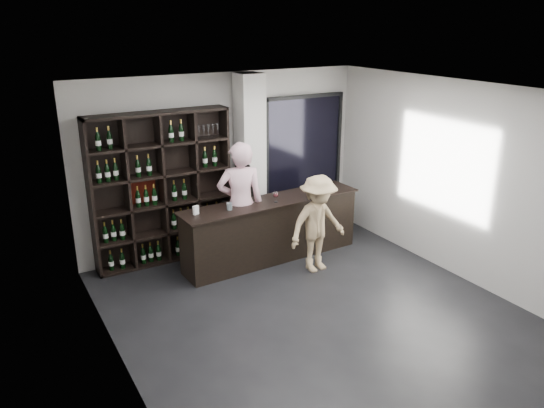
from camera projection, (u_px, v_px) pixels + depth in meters
floor at (314, 312)px, 7.06m from camera, size 5.00×5.50×0.01m
wine_shelf at (162, 189)px, 8.22m from camera, size 2.20×0.35×2.40m
structural_column at (250, 162)px, 8.77m from camera, size 0.40×0.40×2.90m
glass_panel at (304, 154)px, 9.53m from camera, size 1.60×0.08×2.10m
tasting_counter at (272, 230)px, 8.49m from camera, size 3.04×0.64×1.00m
taster_pink at (241, 204)px, 8.18m from camera, size 0.83×0.67×1.97m
taster_black at (241, 205)px, 8.84m from camera, size 0.78×0.62×1.53m
customer at (318, 224)px, 8.02m from camera, size 1.02×0.62×1.52m
wine_glass at (276, 196)px, 8.20m from camera, size 0.10×0.10×0.20m
spit_cup at (229, 206)px, 7.89m from camera, size 0.09×0.09×0.11m
napkin_stack at (311, 190)px, 8.78m from camera, size 0.13×0.13×0.02m
card_stand at (196, 210)px, 7.71m from camera, size 0.10×0.07×0.13m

